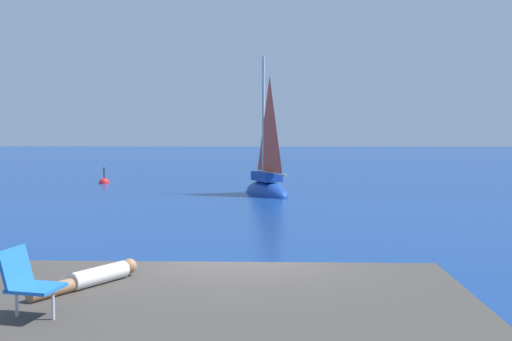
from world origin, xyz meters
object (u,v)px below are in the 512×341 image
beach_chair (27,279)px  marker_buoy (104,183)px  person_sunbather (92,278)px  sailboat_near (267,186)px

beach_chair → marker_buoy: 25.86m
person_sunbather → sailboat_near: bearing=-153.3°
marker_buoy → sailboat_near: bearing=-29.8°
person_sunbather → marker_buoy: (-6.63, 23.69, -0.99)m
beach_chair → marker_buoy: bearing=116.2°
sailboat_near → beach_chair: (-2.51, -19.99, 0.95)m
sailboat_near → beach_chair: sailboat_near is taller
sailboat_near → marker_buoy: 10.17m
sailboat_near → marker_buoy: sailboat_near is taller
sailboat_near → person_sunbather: sailboat_near is taller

